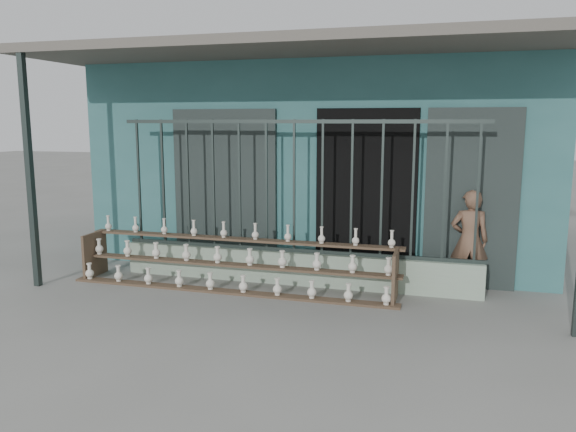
# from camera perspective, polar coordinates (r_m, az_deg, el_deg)

# --- Properties ---
(ground) EXTENTS (60.00, 60.00, 0.00)m
(ground) POSITION_cam_1_polar(r_m,az_deg,el_deg) (6.65, -2.40, -9.92)
(ground) COLOR slate
(workshop_building) EXTENTS (7.40, 6.60, 3.21)m
(workshop_building) POSITION_cam_1_polar(r_m,az_deg,el_deg) (10.39, 4.95, 6.23)
(workshop_building) COLOR #306465
(workshop_building) RESTS_ON ground
(parapet_wall) EXTENTS (5.00, 0.20, 0.45)m
(parapet_wall) POSITION_cam_1_polar(r_m,az_deg,el_deg) (7.77, 0.61, -5.29)
(parapet_wall) COLOR #96AE95
(parapet_wall) RESTS_ON ground
(security_fence) EXTENTS (5.00, 0.04, 1.80)m
(security_fence) POSITION_cam_1_polar(r_m,az_deg,el_deg) (7.56, 0.62, 2.97)
(security_fence) COLOR #283330
(security_fence) RESTS_ON parapet_wall
(shelf_rack) EXTENTS (4.50, 0.68, 0.85)m
(shelf_rack) POSITION_cam_1_polar(r_m,az_deg,el_deg) (7.59, -5.60, -4.68)
(shelf_rack) COLOR brown
(shelf_rack) RESTS_ON ground
(elderly_woman) EXTENTS (0.52, 0.36, 1.34)m
(elderly_woman) POSITION_cam_1_polar(r_m,az_deg,el_deg) (7.77, 17.94, -2.38)
(elderly_woman) COLOR brown
(elderly_woman) RESTS_ON ground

